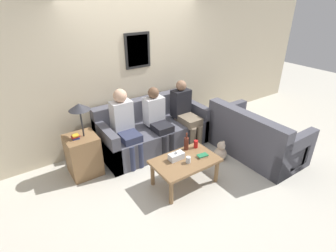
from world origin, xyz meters
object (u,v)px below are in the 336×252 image
at_px(couch_side, 255,138).
at_px(person_middle, 158,118).
at_px(drinking_glass, 188,160).
at_px(person_left, 125,124).
at_px(coffee_table, 185,163).
at_px(couch_main, 153,131).
at_px(teddy_bear, 221,152).
at_px(wine_bottle, 186,143).
at_px(person_right, 185,111).

distance_m(couch_side, person_middle, 1.75).
xyz_separation_m(drinking_glass, person_left, (-0.42, 1.13, 0.22)).
bearing_deg(person_left, couch_side, -29.39).
bearing_deg(coffee_table, couch_main, 81.71).
relative_size(couch_main, teddy_bear, 5.82).
bearing_deg(couch_side, teddy_bear, 71.66).
bearing_deg(drinking_glass, coffee_table, 84.92).
relative_size(couch_side, person_left, 1.27).
relative_size(wine_bottle, drinking_glass, 3.04).
relative_size(drinking_glass, teddy_bear, 0.28).
relative_size(wine_bottle, person_middle, 0.25).
bearing_deg(drinking_glass, teddy_bear, 14.62).
height_order(wine_bottle, person_right, person_right).
relative_size(couch_side, person_middle, 1.36).
distance_m(couch_main, person_right, 0.70).
xyz_separation_m(couch_side, person_right, (-0.76, 1.04, 0.34)).
bearing_deg(person_left, drinking_glass, -69.50).
relative_size(couch_side, person_right, 1.34).
height_order(drinking_glass, teddy_bear, drinking_glass).
distance_m(person_left, person_right, 1.19).
height_order(couch_main, couch_side, same).
bearing_deg(person_middle, coffee_table, -99.80).
height_order(drinking_glass, person_left, person_left).
height_order(person_middle, person_right, person_right).
bearing_deg(person_left, wine_bottle, -53.54).
bearing_deg(teddy_bear, coffee_table, -169.96).
bearing_deg(person_middle, couch_main, 90.74).
bearing_deg(person_right, coffee_table, -127.24).
relative_size(person_middle, teddy_bear, 3.43).
relative_size(person_right, teddy_bear, 3.49).
height_order(couch_main, person_right, person_right).
bearing_deg(couch_side, person_right, 35.97).
height_order(couch_main, coffee_table, couch_main).
bearing_deg(wine_bottle, teddy_bear, -4.68).
bearing_deg(couch_side, wine_bottle, 78.89).
relative_size(couch_main, wine_bottle, 6.87).
bearing_deg(coffee_table, wine_bottle, 49.58).
xyz_separation_m(couch_side, wine_bottle, (-1.33, 0.26, 0.22)).
bearing_deg(couch_side, coffee_table, 88.42).
bearing_deg(drinking_glass, couch_main, 81.90).
distance_m(wine_bottle, drinking_glass, 0.36).
bearing_deg(wine_bottle, person_right, 53.71).
distance_m(person_right, teddy_bear, 0.99).
bearing_deg(person_left, person_middle, -2.75).
bearing_deg(person_left, teddy_bear, -33.78).
relative_size(coffee_table, wine_bottle, 3.31).
bearing_deg(person_right, person_left, 177.37).
relative_size(wine_bottle, person_left, 0.23).
height_order(coffee_table, teddy_bear, coffee_table).
bearing_deg(teddy_bear, drinking_glass, -165.38).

